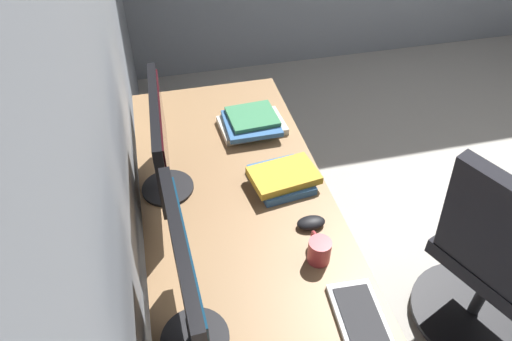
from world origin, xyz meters
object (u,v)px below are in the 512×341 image
(office_chair, at_px, (492,265))
(coffee_mug, at_px, (319,250))
(monitor_primary, at_px, (161,141))
(drawer_pedestal, at_px, (223,221))
(mouse_main, at_px, (311,223))
(book_stack_far, at_px, (282,178))
(book_stack_near, at_px, (252,123))
(monitor_secondary, at_px, (188,287))

(office_chair, bearing_deg, coffee_mug, 90.13)
(monitor_primary, bearing_deg, drawer_pedestal, -59.71)
(mouse_main, bearing_deg, book_stack_far, 9.21)
(coffee_mug, height_order, office_chair, office_chair)
(monitor_primary, bearing_deg, book_stack_near, -52.95)
(monitor_secondary, distance_m, book_stack_far, 0.75)
(monitor_secondary, bearing_deg, monitor_primary, 1.28)
(monitor_secondary, bearing_deg, coffee_mug, -65.96)
(drawer_pedestal, height_order, coffee_mug, coffee_mug)
(monitor_secondary, distance_m, coffee_mug, 0.53)
(monitor_primary, relative_size, book_stack_far, 1.95)
(book_stack_far, bearing_deg, coffee_mug, -177.66)
(mouse_main, bearing_deg, drawer_pedestal, 30.08)
(drawer_pedestal, bearing_deg, office_chair, -120.40)
(book_stack_far, bearing_deg, mouse_main, -170.79)
(book_stack_near, bearing_deg, office_chair, -133.07)
(coffee_mug, relative_size, office_chair, 0.12)
(drawer_pedestal, xyz_separation_m, monitor_secondary, (-0.78, 0.21, 0.64))
(drawer_pedestal, xyz_separation_m, monitor_primary, (-0.13, 0.22, 0.62))
(drawer_pedestal, relative_size, book_stack_far, 2.51)
(monitor_primary, xyz_separation_m, coffee_mug, (-0.46, -0.45, -0.19))
(office_chair, bearing_deg, mouse_main, 79.08)
(monitor_primary, distance_m, book_stack_far, 0.49)
(monitor_primary, distance_m, coffee_mug, 0.67)
(office_chair, bearing_deg, monitor_primary, 69.49)
(monitor_primary, xyz_separation_m, monitor_secondary, (-0.65, -0.01, 0.03))
(drawer_pedestal, height_order, office_chair, office_chair)
(coffee_mug, bearing_deg, drawer_pedestal, 21.65)
(book_stack_far, bearing_deg, book_stack_near, 5.15)
(mouse_main, xyz_separation_m, office_chair, (-0.14, -0.74, -0.29))
(coffee_mug, bearing_deg, monitor_primary, 44.79)
(drawer_pedestal, height_order, book_stack_far, book_stack_far)
(book_stack_near, xyz_separation_m, office_chair, (-0.76, -0.81, -0.31))
(book_stack_far, distance_m, office_chair, 0.92)
(drawer_pedestal, bearing_deg, monitor_secondary, 165.21)
(drawer_pedestal, height_order, mouse_main, mouse_main)
(drawer_pedestal, distance_m, book_stack_near, 0.49)
(drawer_pedestal, relative_size, coffee_mug, 5.94)
(mouse_main, height_order, coffee_mug, coffee_mug)
(book_stack_near, relative_size, office_chair, 0.31)
(book_stack_far, relative_size, coffee_mug, 2.37)
(monitor_primary, bearing_deg, book_stack_far, -99.54)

